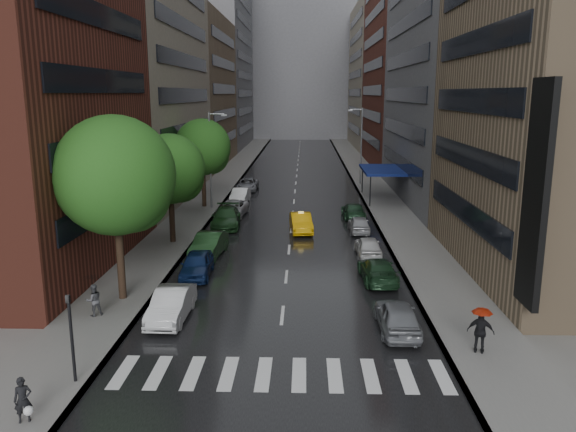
% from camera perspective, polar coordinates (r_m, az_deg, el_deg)
% --- Properties ---
extents(ground, '(220.00, 220.00, 0.00)m').
position_cam_1_polar(ground, '(24.77, -0.95, -13.59)').
color(ground, gray).
rests_on(ground, ground).
extents(road, '(14.00, 140.00, 0.01)m').
position_cam_1_polar(road, '(73.06, 0.86, 3.87)').
color(road, black).
rests_on(road, ground).
extents(sidewalk_left, '(4.00, 140.00, 0.15)m').
position_cam_1_polar(sidewalk_left, '(73.73, -6.17, 3.93)').
color(sidewalk_left, gray).
rests_on(sidewalk_left, ground).
extents(sidewalk_right, '(4.00, 140.00, 0.15)m').
position_cam_1_polar(sidewalk_right, '(73.47, 7.91, 3.85)').
color(sidewalk_right, gray).
rests_on(sidewalk_right, ground).
extents(crosswalk, '(13.15, 2.80, 0.01)m').
position_cam_1_polar(crosswalk, '(22.98, -0.67, -15.75)').
color(crosswalk, silver).
rests_on(crosswalk, ground).
extents(buildings_left, '(8.00, 108.00, 38.00)m').
position_cam_1_polar(buildings_left, '(82.77, -9.86, 15.79)').
color(buildings_left, maroon).
rests_on(buildings_left, ground).
extents(buildings_right, '(8.05, 109.10, 36.00)m').
position_cam_1_polar(buildings_right, '(80.27, 12.13, 15.13)').
color(buildings_right, '#937A5B').
rests_on(buildings_right, ground).
extents(building_far, '(40.00, 14.00, 32.00)m').
position_cam_1_polar(building_far, '(140.34, 1.31, 14.51)').
color(building_far, slate).
rests_on(building_far, ground).
extents(tree_near, '(6.17, 6.17, 9.83)m').
position_cam_1_polar(tree_near, '(29.95, -17.18, 3.93)').
color(tree_near, '#382619').
rests_on(tree_near, ground).
extents(tree_mid, '(5.06, 5.06, 8.06)m').
position_cam_1_polar(tree_mid, '(41.18, -11.92, 4.69)').
color(tree_mid, '#382619').
rests_on(tree_mid, ground).
extents(tree_far, '(5.35, 5.35, 8.52)m').
position_cam_1_polar(tree_far, '(53.96, -8.68, 6.92)').
color(tree_far, '#382619').
rests_on(tree_far, ground).
extents(taxi, '(2.05, 4.68, 1.50)m').
position_cam_1_polar(taxi, '(44.65, 1.33, -0.68)').
color(taxi, '#DE9F0B').
rests_on(taxi, ground).
extents(parked_cars_left, '(2.78, 41.87, 1.59)m').
position_cam_1_polar(parked_cars_left, '(46.20, -6.38, -0.32)').
color(parked_cars_left, silver).
rests_on(parked_cars_left, ground).
extents(parked_cars_right, '(2.15, 28.76, 1.50)m').
position_cam_1_polar(parked_cars_right, '(38.06, 8.20, -3.21)').
color(parked_cars_right, slate).
rests_on(parked_cars_right, ground).
extents(ped_bag_walker, '(0.70, 0.57, 1.57)m').
position_cam_1_polar(ped_bag_walker, '(21.38, -25.29, -16.61)').
color(ped_bag_walker, black).
rests_on(ped_bag_walker, sidewalk_left).
extents(ped_black_umbrella, '(0.99, 0.98, 2.09)m').
position_cam_1_polar(ped_black_umbrella, '(29.15, -19.19, -7.26)').
color(ped_black_umbrella, '#47484C').
rests_on(ped_black_umbrella, sidewalk_left).
extents(ped_red_umbrella, '(1.19, 0.82, 2.01)m').
position_cam_1_polar(ped_red_umbrella, '(25.18, 19.02, -10.54)').
color(ped_red_umbrella, black).
rests_on(ped_red_umbrella, sidewalk_right).
extents(traffic_light, '(0.18, 0.15, 3.45)m').
position_cam_1_polar(traffic_light, '(22.78, -21.18, -10.73)').
color(traffic_light, black).
rests_on(traffic_light, sidewalk_left).
extents(street_lamp_left, '(1.74, 0.22, 9.00)m').
position_cam_1_polar(street_lamp_left, '(53.31, -7.83, 5.87)').
color(street_lamp_left, gray).
rests_on(street_lamp_left, sidewalk_left).
extents(street_lamp_right, '(1.74, 0.22, 9.00)m').
position_cam_1_polar(street_lamp_right, '(67.83, 7.39, 7.26)').
color(street_lamp_right, gray).
rests_on(street_lamp_right, sidewalk_right).
extents(awning, '(4.00, 8.00, 3.12)m').
position_cam_1_polar(awning, '(58.30, 9.53, 4.63)').
color(awning, navy).
rests_on(awning, sidewalk_right).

